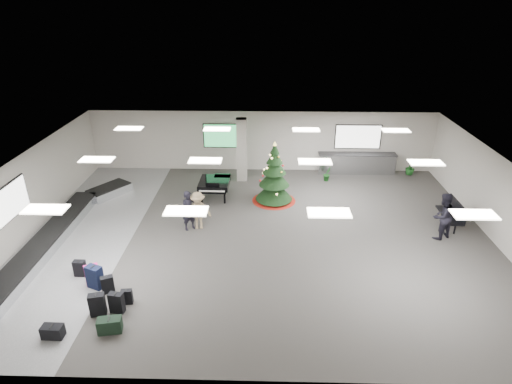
{
  "coord_description": "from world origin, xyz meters",
  "views": [
    {
      "loc": [
        0.24,
        -14.59,
        8.67
      ],
      "look_at": [
        -0.17,
        1.0,
        1.43
      ],
      "focal_mm": 30.0,
      "sensor_mm": 36.0,
      "label": 1
    }
  ],
  "objects_px": {
    "service_counter": "(356,163)",
    "potted_plant_right": "(410,167)",
    "christmas_tree": "(274,181)",
    "pink_suitcase": "(92,275)",
    "bench": "(453,212)",
    "grand_piano": "(214,184)",
    "baggage_carousel": "(62,229)",
    "traveler_a": "(189,211)",
    "potted_plant_left": "(327,174)",
    "traveler_b": "(198,211)",
    "traveler_bench": "(442,216)"
  },
  "relations": [
    {
      "from": "traveler_a",
      "to": "baggage_carousel",
      "type": "bearing_deg",
      "value": 150.96
    },
    {
      "from": "traveler_b",
      "to": "potted_plant_right",
      "type": "relative_size",
      "value": 1.95
    },
    {
      "from": "pink_suitcase",
      "to": "bench",
      "type": "xyz_separation_m",
      "value": [
        13.26,
        4.25,
        0.25
      ]
    },
    {
      "from": "pink_suitcase",
      "to": "christmas_tree",
      "type": "bearing_deg",
      "value": 19.42
    },
    {
      "from": "service_counter",
      "to": "traveler_bench",
      "type": "distance_m",
      "value": 6.93
    },
    {
      "from": "potted_plant_right",
      "to": "traveler_bench",
      "type": "bearing_deg",
      "value": -97.05
    },
    {
      "from": "traveler_bench",
      "to": "potted_plant_left",
      "type": "bearing_deg",
      "value": -84.76
    },
    {
      "from": "traveler_a",
      "to": "potted_plant_right",
      "type": "bearing_deg",
      "value": -5.48
    },
    {
      "from": "bench",
      "to": "traveler_a",
      "type": "relative_size",
      "value": 1.02
    },
    {
      "from": "bench",
      "to": "traveler_b",
      "type": "distance_m",
      "value": 10.34
    },
    {
      "from": "traveler_a",
      "to": "bench",
      "type": "bearing_deg",
      "value": -32.14
    },
    {
      "from": "traveler_a",
      "to": "potted_plant_left",
      "type": "height_order",
      "value": "traveler_a"
    },
    {
      "from": "traveler_a",
      "to": "potted_plant_left",
      "type": "distance_m",
      "value": 8.0
    },
    {
      "from": "baggage_carousel",
      "to": "traveler_bench",
      "type": "height_order",
      "value": "traveler_bench"
    },
    {
      "from": "baggage_carousel",
      "to": "traveler_a",
      "type": "distance_m",
      "value": 5.09
    },
    {
      "from": "traveler_b",
      "to": "potted_plant_right",
      "type": "bearing_deg",
      "value": 23.97
    },
    {
      "from": "baggage_carousel",
      "to": "grand_piano",
      "type": "bearing_deg",
      "value": 31.49
    },
    {
      "from": "service_counter",
      "to": "bench",
      "type": "bearing_deg",
      "value": -63.16
    },
    {
      "from": "service_counter",
      "to": "traveler_bench",
      "type": "relative_size",
      "value": 2.14
    },
    {
      "from": "service_counter",
      "to": "potted_plant_right",
      "type": "height_order",
      "value": "service_counter"
    },
    {
      "from": "grand_piano",
      "to": "potted_plant_right",
      "type": "xyz_separation_m",
      "value": [
        9.95,
        3.1,
        -0.3
      ]
    },
    {
      "from": "bench",
      "to": "traveler_bench",
      "type": "height_order",
      "value": "traveler_bench"
    },
    {
      "from": "christmas_tree",
      "to": "bench",
      "type": "bearing_deg",
      "value": -16.52
    },
    {
      "from": "pink_suitcase",
      "to": "grand_piano",
      "type": "relative_size",
      "value": 0.41
    },
    {
      "from": "bench",
      "to": "grand_piano",
      "type": "bearing_deg",
      "value": 166.88
    },
    {
      "from": "grand_piano",
      "to": "bench",
      "type": "distance_m",
      "value": 10.29
    },
    {
      "from": "service_counter",
      "to": "traveler_a",
      "type": "relative_size",
      "value": 2.43
    },
    {
      "from": "baggage_carousel",
      "to": "christmas_tree",
      "type": "bearing_deg",
      "value": 21.06
    },
    {
      "from": "service_counter",
      "to": "traveler_b",
      "type": "relative_size",
      "value": 2.53
    },
    {
      "from": "pink_suitcase",
      "to": "potted_plant_left",
      "type": "xyz_separation_m",
      "value": [
        8.73,
        8.79,
        0.02
      ]
    },
    {
      "from": "bench",
      "to": "traveler_a",
      "type": "distance_m",
      "value": 10.69
    },
    {
      "from": "pink_suitcase",
      "to": "potted_plant_left",
      "type": "bearing_deg",
      "value": 17.78
    },
    {
      "from": "service_counter",
      "to": "christmas_tree",
      "type": "xyz_separation_m",
      "value": [
        -4.4,
        -3.48,
        0.43
      ]
    },
    {
      "from": "potted_plant_right",
      "to": "christmas_tree",
      "type": "bearing_deg",
      "value": -155.14
    },
    {
      "from": "christmas_tree",
      "to": "traveler_b",
      "type": "xyz_separation_m",
      "value": [
        -3.07,
        -2.64,
        -0.18
      ]
    },
    {
      "from": "baggage_carousel",
      "to": "grand_piano",
      "type": "xyz_separation_m",
      "value": [
        5.68,
        3.48,
        0.5
      ]
    },
    {
      "from": "baggage_carousel",
      "to": "christmas_tree",
      "type": "xyz_separation_m",
      "value": [
        8.44,
        3.25,
        0.77
      ]
    },
    {
      "from": "service_counter",
      "to": "traveler_bench",
      "type": "bearing_deg",
      "value": -73.26
    },
    {
      "from": "traveler_bench",
      "to": "potted_plant_right",
      "type": "xyz_separation_m",
      "value": [
        0.8,
        6.47,
        -0.54
      ]
    },
    {
      "from": "grand_piano",
      "to": "potted_plant_right",
      "type": "height_order",
      "value": "grand_piano"
    },
    {
      "from": "pink_suitcase",
      "to": "traveler_b",
      "type": "distance_m",
      "value": 4.79
    },
    {
      "from": "pink_suitcase",
      "to": "bench",
      "type": "relative_size",
      "value": 0.43
    },
    {
      "from": "christmas_tree",
      "to": "potted_plant_right",
      "type": "relative_size",
      "value": 3.48
    },
    {
      "from": "baggage_carousel",
      "to": "traveler_b",
      "type": "distance_m",
      "value": 5.43
    },
    {
      "from": "baggage_carousel",
      "to": "traveler_b",
      "type": "bearing_deg",
      "value": 6.49
    },
    {
      "from": "service_counter",
      "to": "baggage_carousel",
      "type": "bearing_deg",
      "value": -152.33
    },
    {
      "from": "christmas_tree",
      "to": "potted_plant_right",
      "type": "height_order",
      "value": "christmas_tree"
    },
    {
      "from": "christmas_tree",
      "to": "traveler_bench",
      "type": "bearing_deg",
      "value": -26.16
    },
    {
      "from": "grand_piano",
      "to": "potted_plant_left",
      "type": "xyz_separation_m",
      "value": [
        5.48,
        2.16,
        -0.34
      ]
    },
    {
      "from": "bench",
      "to": "service_counter",
      "type": "bearing_deg",
      "value": 117.11
    }
  ]
}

